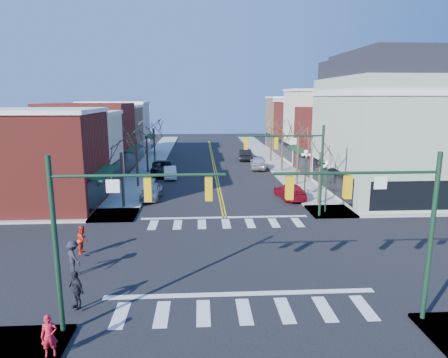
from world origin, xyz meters
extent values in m
plane|color=black|center=(0.00, 0.00, 0.00)|extent=(160.00, 160.00, 0.00)
cube|color=#9E9B93|center=(-8.75, 20.00, 0.07)|extent=(3.50, 70.00, 0.15)
cube|color=#9E9B93|center=(8.75, 20.00, 0.07)|extent=(3.50, 70.00, 0.15)
cube|color=maroon|center=(-15.50, 11.75, 4.00)|extent=(10.00, 8.50, 8.00)
cube|color=beige|center=(-15.50, 19.50, 3.75)|extent=(10.00, 7.00, 7.50)
cube|color=maroon|center=(-15.50, 27.50, 4.25)|extent=(10.00, 9.00, 8.50)
cube|color=#9C7B56|center=(-15.50, 35.75, 3.90)|extent=(10.00, 7.50, 7.80)
cube|color=beige|center=(-15.50, 43.50, 4.10)|extent=(10.00, 8.00, 8.20)
cube|color=maroon|center=(15.50, 25.75, 4.00)|extent=(10.00, 8.50, 8.00)
cube|color=beige|center=(15.50, 33.50, 5.00)|extent=(10.00, 7.00, 10.00)
cube|color=maroon|center=(15.50, 41.00, 4.25)|extent=(10.00, 8.00, 8.50)
cube|color=#9C7B56|center=(15.50, 49.00, 4.50)|extent=(10.00, 8.00, 9.00)
cube|color=#9FAB94|center=(16.50, 14.50, 5.50)|extent=(12.00, 14.00, 11.00)
cube|color=white|center=(16.50, 14.50, 9.60)|extent=(12.25, 14.25, 0.50)
cube|color=black|center=(16.50, 14.50, 11.90)|extent=(11.40, 13.40, 1.80)
cube|color=black|center=(16.50, 14.50, 13.00)|extent=(9.80, 11.80, 0.60)
cylinder|color=#14331E|center=(-7.40, -7.40, 3.60)|extent=(0.20, 0.20, 7.20)
cylinder|color=#14331E|center=(-4.15, -7.40, 6.40)|extent=(6.50, 0.12, 0.12)
cube|color=gold|center=(-3.83, -7.40, 5.85)|extent=(0.28, 0.28, 0.90)
cube|color=gold|center=(-1.55, -7.40, 5.85)|extent=(0.28, 0.28, 0.90)
cylinder|color=#14331E|center=(7.40, -7.40, 3.60)|extent=(0.20, 0.20, 7.20)
cylinder|color=#14331E|center=(4.15, -7.40, 6.40)|extent=(6.50, 0.12, 0.12)
cube|color=gold|center=(3.83, -7.40, 5.85)|extent=(0.28, 0.28, 0.90)
cube|color=gold|center=(1.55, -7.40, 5.85)|extent=(0.28, 0.28, 0.90)
cylinder|color=#14331E|center=(7.40, 7.40, 3.60)|extent=(0.20, 0.20, 7.20)
cylinder|color=#14331E|center=(4.15, 7.40, 6.40)|extent=(6.50, 0.12, 0.12)
cube|color=gold|center=(3.83, 7.40, 5.85)|extent=(0.28, 0.28, 0.90)
cube|color=gold|center=(1.55, 7.40, 5.85)|extent=(0.28, 0.28, 0.90)
cylinder|color=#14331E|center=(8.20, 8.50, 2.00)|extent=(0.12, 0.12, 4.00)
sphere|color=white|center=(8.20, 8.50, 4.15)|extent=(0.36, 0.36, 0.36)
cylinder|color=#14331E|center=(8.20, 15.00, 2.00)|extent=(0.12, 0.12, 4.00)
sphere|color=white|center=(8.20, 15.00, 4.15)|extent=(0.36, 0.36, 0.36)
cylinder|color=#382B21|center=(-8.40, 11.00, 2.38)|extent=(0.24, 0.24, 4.76)
cylinder|color=#382B21|center=(-8.40, 19.00, 2.52)|extent=(0.24, 0.24, 5.04)
cylinder|color=#382B21|center=(-8.40, 27.00, 2.27)|extent=(0.24, 0.24, 4.55)
cylinder|color=#382B21|center=(-8.40, 35.00, 2.45)|extent=(0.24, 0.24, 4.90)
cylinder|color=#382B21|center=(8.40, 11.00, 2.31)|extent=(0.24, 0.24, 4.62)
cylinder|color=#382B21|center=(8.40, 19.00, 2.59)|extent=(0.24, 0.24, 5.18)
cylinder|color=#382B21|center=(8.40, 27.00, 2.42)|extent=(0.24, 0.24, 4.83)
cylinder|color=#382B21|center=(8.40, 35.00, 2.48)|extent=(0.24, 0.24, 4.97)
imported|color=#AFAEB3|center=(-6.40, 14.01, 0.71)|extent=(1.89, 4.23, 1.41)
imported|color=silver|center=(-5.40, 23.55, 0.67)|extent=(1.88, 4.21, 1.34)
imported|color=black|center=(-6.40, 25.63, 0.84)|extent=(3.19, 6.20, 1.67)
imported|color=maroon|center=(6.40, 13.33, 0.69)|extent=(2.57, 5.00, 1.39)
imported|color=silver|center=(5.65, 28.83, 0.85)|extent=(2.57, 5.20, 1.70)
imported|color=black|center=(4.80, 36.56, 0.83)|extent=(2.13, 5.13, 1.65)
imported|color=red|center=(-7.30, -9.01, 0.93)|extent=(0.64, 0.49, 1.56)
imported|color=red|center=(-8.85, 0.66, 1.00)|extent=(0.69, 0.86, 1.70)
imported|color=black|center=(-7.35, -5.70, 1.02)|extent=(1.04, 0.99, 1.73)
imported|color=black|center=(-8.57, -2.06, 1.04)|extent=(1.27, 1.28, 1.77)
camera|label=1|loc=(-1.84, -22.13, 9.27)|focal=32.00mm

